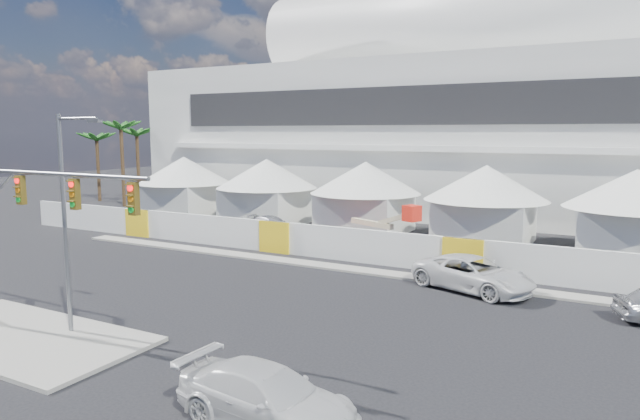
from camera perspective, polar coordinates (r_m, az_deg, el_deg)
The scene contains 12 objects.
ground at distance 22.00m, azimuth -12.06°, elevation -12.71°, with size 160.00×160.00×0.00m, color black.
median_island at distance 24.44m, azimuth -27.82°, elevation -11.17°, with size 10.00×5.00×0.15m, color gray.
stadium at distance 57.28m, azimuth 23.97°, elevation 8.97°, with size 80.00×24.80×21.98m.
tent_row at distance 41.89m, azimuth 10.20°, elevation 1.54°, with size 53.40×8.40×5.40m.
hoarding_fence at distance 31.69m, azimuth 14.13°, elevation -4.53°, with size 70.00×0.25×2.00m, color white.
palm_cluster at distance 65.12m, azimuth -17.83°, elevation 6.79°, with size 10.60×10.60×8.55m.
pickup_curb at distance 28.73m, azimuth 15.09°, elevation -6.19°, with size 5.94×2.74×1.65m, color silver.
pickup_near at distance 15.78m, azimuth -5.31°, elevation -18.11°, with size 5.24×2.13×1.52m, color silver.
lot_car_c at distance 43.38m, azimuth -4.80°, elevation -1.50°, with size 4.38×1.78×1.27m, color silver.
traffic_mast at distance 23.93m, azimuth -28.38°, elevation -1.83°, with size 9.35×0.67×6.93m.
streetlight_median at distance 22.94m, azimuth -23.91°, elevation 0.09°, with size 2.25×0.23×8.15m.
boom_lift at distance 37.09m, azimuth 4.87°, elevation -2.68°, with size 6.87×2.67×3.36m.
Camera 1 is at (13.55, -15.54, 7.66)m, focal length 32.00 mm.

